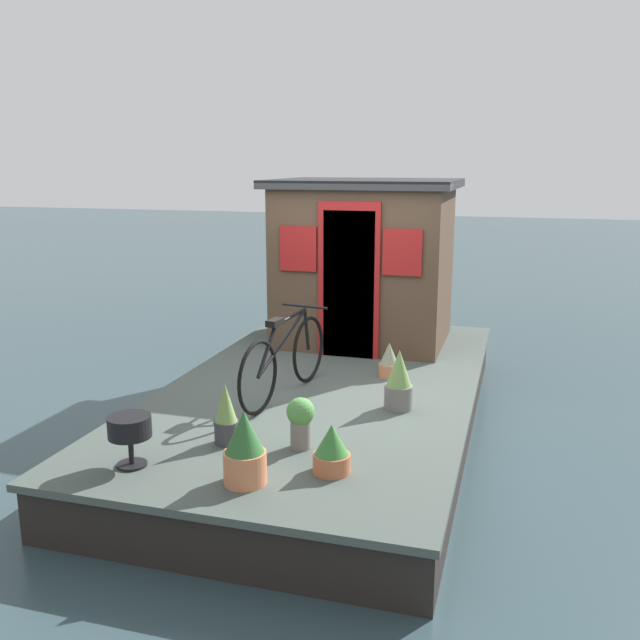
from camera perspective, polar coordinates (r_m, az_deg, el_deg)
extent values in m
plane|color=#2D4247|center=(7.38, 0.44, -8.82)|extent=(60.00, 60.00, 0.00)
cube|color=#424C47|center=(7.21, 0.45, -5.32)|extent=(5.81, 3.05, 0.06)
cube|color=black|center=(7.30, 0.45, -7.20)|extent=(5.69, 2.99, 0.45)
cube|color=#4C3828|center=(8.69, 3.73, 4.52)|extent=(1.62, 2.02, 1.92)
cube|color=#28282B|center=(8.60, 3.83, 11.20)|extent=(1.82, 2.22, 0.10)
cube|color=maroon|center=(7.91, 2.40, 2.88)|extent=(0.04, 0.60, 1.70)
cube|color=maroon|center=(7.90, 2.39, 3.23)|extent=(0.03, 0.72, 1.80)
cube|color=maroon|center=(7.73, 6.81, 5.56)|extent=(0.03, 0.44, 0.52)
cube|color=maroon|center=(8.02, -1.81, 5.91)|extent=(0.03, 0.44, 0.52)
torus|color=black|center=(7.12, -0.96, -2.43)|extent=(0.69, 0.13, 0.69)
torus|color=black|center=(6.22, -5.15, -4.75)|extent=(0.69, 0.13, 0.69)
cylinder|color=black|center=(6.57, -3.10, -1.77)|extent=(0.98, 0.18, 0.47)
cylinder|color=black|center=(6.67, -2.46, 0.25)|extent=(0.63, 0.12, 0.06)
cylinder|color=black|center=(6.31, -4.43, -2.57)|extent=(0.37, 0.09, 0.43)
cylinder|color=black|center=(7.02, -1.12, -0.79)|extent=(0.12, 0.05, 0.45)
cube|color=black|center=(6.39, -3.74, -0.19)|extent=(0.21, 0.13, 0.06)
cylinder|color=black|center=(6.93, -1.28, 1.14)|extent=(0.10, 0.50, 0.02)
cylinder|color=slate|center=(6.44, 6.50, -6.35)|extent=(0.26, 0.26, 0.23)
cone|color=#70934C|center=(6.35, 6.56, -3.94)|extent=(0.24, 0.24, 0.34)
cylinder|color=#38383D|center=(5.70, -7.72, -9.17)|extent=(0.20, 0.20, 0.19)
cone|color=#70934C|center=(5.61, -7.80, -6.78)|extent=(0.18, 0.18, 0.31)
cylinder|color=#C6754C|center=(7.37, 5.70, -4.16)|extent=(0.22, 0.22, 0.14)
cone|color=gray|center=(7.32, 5.73, -2.75)|extent=(0.19, 0.19, 0.23)
cylinder|color=slate|center=(5.56, -1.61, -9.43)|extent=(0.16, 0.16, 0.23)
sphere|color=#4C8942|center=(5.49, -1.62, -7.57)|extent=(0.23, 0.23, 0.23)
cylinder|color=#B2603D|center=(5.17, 0.97, -11.73)|extent=(0.28, 0.28, 0.14)
cone|color=#387533|center=(5.10, 0.98, -9.84)|extent=(0.25, 0.25, 0.23)
cylinder|color=#C6754C|center=(5.02, -6.21, -12.00)|extent=(0.31, 0.31, 0.24)
cone|color=#2D602D|center=(4.91, -6.28, -9.13)|extent=(0.28, 0.28, 0.30)
cylinder|color=black|center=(5.36, -15.46, -8.48)|extent=(0.32, 0.32, 0.16)
cylinder|color=black|center=(5.44, -15.33, -10.42)|extent=(0.04, 0.04, 0.23)
cylinder|color=black|center=(5.48, -15.27, -11.44)|extent=(0.23, 0.23, 0.02)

